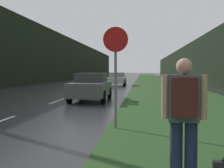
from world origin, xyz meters
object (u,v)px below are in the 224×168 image
(stop_sign, at_px, (116,67))
(hitchhiker_with_backpack, at_px, (184,114))
(car_passing_far, at_px, (117,79))
(car_passing_near, at_px, (91,87))

(stop_sign, relative_size, hitchhiker_with_backpack, 1.58)
(stop_sign, height_order, hitchhiker_with_backpack, stop_sign)
(hitchhiker_with_backpack, bearing_deg, stop_sign, 113.28)
(hitchhiker_with_backpack, bearing_deg, car_passing_far, 102.74)
(car_passing_near, bearing_deg, car_passing_far, -90.00)
(stop_sign, relative_size, car_passing_near, 0.61)
(hitchhiker_with_backpack, distance_m, car_passing_near, 12.36)
(hitchhiker_with_backpack, distance_m, car_passing_far, 28.83)
(stop_sign, height_order, car_passing_far, stop_sign)
(car_passing_far, bearing_deg, stop_sign, 94.53)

